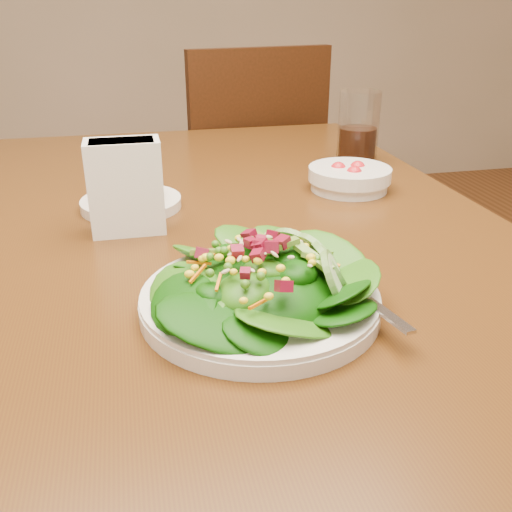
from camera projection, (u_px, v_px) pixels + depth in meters
dining_table at (223, 281)px, 0.94m from camera, size 0.90×1.40×0.75m
chair_far at (244, 192)px, 1.83m from camera, size 0.51×0.51×0.95m
salad_plate at (268, 286)px, 0.64m from camera, size 0.28×0.27×0.08m
bread_plate at (130, 188)px, 0.95m from camera, size 0.17×0.17×0.09m
tomato_bowl at (349, 178)px, 1.05m from camera, size 0.15×0.15×0.05m
drinking_glass at (358, 133)px, 1.20m from camera, size 0.09×0.09×0.15m
napkin_holder at (125, 184)px, 0.84m from camera, size 0.11×0.06×0.14m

